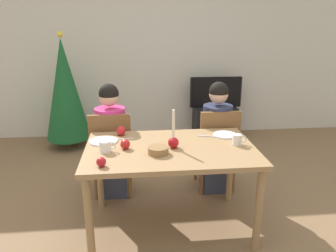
# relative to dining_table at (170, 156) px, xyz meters

# --- Properties ---
(ground_plane) EXTENTS (7.68, 7.68, 0.00)m
(ground_plane) POSITION_rel_dining_table_xyz_m (0.00, 0.00, -0.67)
(ground_plane) COLOR brown
(back_wall) EXTENTS (6.40, 0.10, 2.60)m
(back_wall) POSITION_rel_dining_table_xyz_m (0.00, 2.60, 0.63)
(back_wall) COLOR beige
(back_wall) RESTS_ON ground
(dining_table) EXTENTS (1.40, 0.90, 0.75)m
(dining_table) POSITION_rel_dining_table_xyz_m (0.00, 0.00, 0.00)
(dining_table) COLOR #99754C
(dining_table) RESTS_ON ground
(chair_left) EXTENTS (0.40, 0.40, 0.90)m
(chair_left) POSITION_rel_dining_table_xyz_m (-0.53, 0.61, -0.15)
(chair_left) COLOR brown
(chair_left) RESTS_ON ground
(chair_right) EXTENTS (0.40, 0.40, 0.90)m
(chair_right) POSITION_rel_dining_table_xyz_m (0.55, 0.61, -0.15)
(chair_right) COLOR brown
(chair_right) RESTS_ON ground
(person_left_child) EXTENTS (0.30, 0.30, 1.17)m
(person_left_child) POSITION_rel_dining_table_xyz_m (-0.53, 0.64, -0.10)
(person_left_child) COLOR #33384C
(person_left_child) RESTS_ON ground
(person_right_child) EXTENTS (0.30, 0.30, 1.17)m
(person_right_child) POSITION_rel_dining_table_xyz_m (0.55, 0.64, -0.10)
(person_right_child) COLOR #33384C
(person_right_child) RESTS_ON ground
(tv_stand) EXTENTS (0.64, 0.40, 0.48)m
(tv_stand) POSITION_rel_dining_table_xyz_m (0.94, 2.30, -0.43)
(tv_stand) COLOR black
(tv_stand) RESTS_ON ground
(tv) EXTENTS (0.79, 0.05, 0.46)m
(tv) POSITION_rel_dining_table_xyz_m (0.94, 2.30, 0.04)
(tv) COLOR black
(tv) RESTS_ON tv_stand
(christmas_tree) EXTENTS (0.62, 0.62, 1.61)m
(christmas_tree) POSITION_rel_dining_table_xyz_m (-1.24, 2.09, 0.17)
(christmas_tree) COLOR brown
(christmas_tree) RESTS_ON ground
(candle_centerpiece) EXTENTS (0.09, 0.09, 0.32)m
(candle_centerpiece) POSITION_rel_dining_table_xyz_m (0.02, -0.01, 0.15)
(candle_centerpiece) COLOR red
(candle_centerpiece) RESTS_ON dining_table
(plate_left) EXTENTS (0.25, 0.25, 0.01)m
(plate_left) POSITION_rel_dining_table_xyz_m (-0.56, 0.19, 0.09)
(plate_left) COLOR white
(plate_left) RESTS_ON dining_table
(plate_right) EXTENTS (0.22, 0.22, 0.01)m
(plate_right) POSITION_rel_dining_table_xyz_m (0.52, 0.24, 0.09)
(plate_right) COLOR silver
(plate_right) RESTS_ON dining_table
(mug_left) EXTENTS (0.13, 0.09, 0.09)m
(mug_left) POSITION_rel_dining_table_xyz_m (-0.52, -0.05, 0.13)
(mug_left) COLOR white
(mug_left) RESTS_ON dining_table
(mug_right) EXTENTS (0.12, 0.08, 0.09)m
(mug_right) POSITION_rel_dining_table_xyz_m (0.57, 0.00, 0.13)
(mug_right) COLOR silver
(mug_right) RESTS_ON dining_table
(fork_left) EXTENTS (0.18, 0.03, 0.01)m
(fork_left) POSITION_rel_dining_table_xyz_m (-0.39, 0.23, 0.09)
(fork_left) COLOR silver
(fork_left) RESTS_ON dining_table
(fork_right) EXTENTS (0.18, 0.07, 0.01)m
(fork_right) POSITION_rel_dining_table_xyz_m (0.36, 0.23, 0.09)
(fork_right) COLOR silver
(fork_right) RESTS_ON dining_table
(bowl_walnuts) EXTENTS (0.16, 0.16, 0.06)m
(bowl_walnuts) POSITION_rel_dining_table_xyz_m (-0.11, -0.13, 0.11)
(bowl_walnuts) COLOR olive
(bowl_walnuts) RESTS_ON dining_table
(apple_near_candle) EXTENTS (0.08, 0.08, 0.08)m
(apple_near_candle) POSITION_rel_dining_table_xyz_m (-0.37, 0.00, 0.12)
(apple_near_candle) COLOR red
(apple_near_candle) RESTS_ON dining_table
(apple_by_left_plate) EXTENTS (0.09, 0.09, 0.09)m
(apple_by_left_plate) POSITION_rel_dining_table_xyz_m (-0.42, 0.34, 0.13)
(apple_by_left_plate) COLOR red
(apple_by_left_plate) RESTS_ON dining_table
(apple_by_right_mug) EXTENTS (0.07, 0.07, 0.07)m
(apple_by_right_mug) POSITION_rel_dining_table_xyz_m (-0.53, -0.33, 0.12)
(apple_by_right_mug) COLOR red
(apple_by_right_mug) RESTS_ON dining_table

